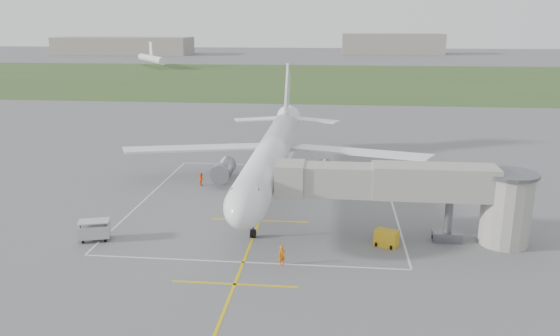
# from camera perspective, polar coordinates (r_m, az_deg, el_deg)

# --- Properties ---
(ground) EXTENTS (700.00, 700.00, 0.00)m
(ground) POSITION_cam_1_polar(r_m,az_deg,el_deg) (65.42, -0.92, -2.43)
(ground) COLOR #5B5B5E
(ground) RESTS_ON ground
(grass_strip) EXTENTS (700.00, 120.00, 0.02)m
(grass_strip) POSITION_cam_1_polar(r_m,az_deg,el_deg) (193.06, 3.73, 9.28)
(grass_strip) COLOR #385224
(grass_strip) RESTS_ON ground
(apron_markings) EXTENTS (28.20, 60.00, 0.01)m
(apron_markings) POSITION_cam_1_polar(r_m,az_deg,el_deg) (59.94, -1.58, -4.10)
(apron_markings) COLOR #DFBA0D
(apron_markings) RESTS_ON ground
(airliner) EXTENTS (38.93, 46.75, 13.52)m
(airliner) POSITION_cam_1_polar(r_m,az_deg,el_deg) (64.95, -0.85, 1.46)
(airliner) COLOR white
(airliner) RESTS_ON ground
(jet_bridge) EXTENTS (23.40, 5.00, 7.20)m
(jet_bridge) POSITION_cam_1_polar(r_m,az_deg,el_deg) (51.35, 14.90, -2.39)
(jet_bridge) COLOR #9D998D
(jet_bridge) RESTS_ON ground
(gpu_unit) EXTENTS (2.37, 2.05, 1.51)m
(gpu_unit) POSITION_cam_1_polar(r_m,az_deg,el_deg) (50.65, 11.06, -7.22)
(gpu_unit) COLOR gold
(gpu_unit) RESTS_ON ground
(baggage_cart) EXTENTS (3.10, 2.37, 1.91)m
(baggage_cart) POSITION_cam_1_polar(r_m,az_deg,el_deg) (53.75, -18.82, -6.17)
(baggage_cart) COLOR #B0B0B0
(baggage_cart) RESTS_ON ground
(ramp_worker_nose) EXTENTS (0.73, 0.66, 1.68)m
(ramp_worker_nose) POSITION_cam_1_polar(r_m,az_deg,el_deg) (46.06, 0.20, -9.13)
(ramp_worker_nose) COLOR orange
(ramp_worker_nose) RESTS_ON ground
(ramp_worker_wing) EXTENTS (0.88, 0.95, 1.56)m
(ramp_worker_wing) POSITION_cam_1_polar(r_m,az_deg,el_deg) (68.29, -8.20, -1.14)
(ramp_worker_wing) COLOR #FF4908
(ramp_worker_wing) RESTS_ON ground
(distant_hangars) EXTENTS (345.00, 49.00, 12.00)m
(distant_hangars) POSITION_cam_1_polar(r_m,az_deg,el_deg) (328.27, 1.84, 12.64)
(distant_hangars) COLOR gray
(distant_hangars) RESTS_ON ground
(distant_aircraft) EXTENTS (200.42, 29.96, 8.85)m
(distant_aircraft) POSITION_cam_1_polar(r_m,az_deg,el_deg) (235.59, 8.23, 11.10)
(distant_aircraft) COLOR white
(distant_aircraft) RESTS_ON ground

